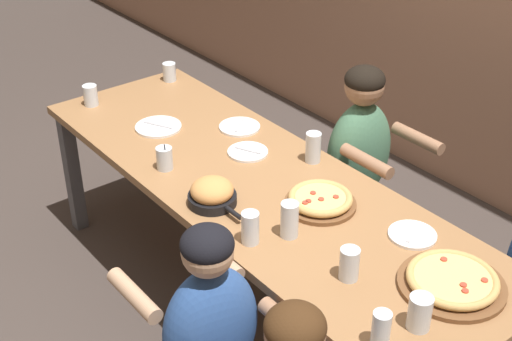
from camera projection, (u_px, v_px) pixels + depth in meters
ground_plane at (256, 311)px, 3.47m from camera, size 18.00×18.00×0.00m
dining_table at (256, 195)px, 3.12m from camera, size 2.49×0.81×0.75m
pizza_board_main at (320, 200)px, 2.90m from camera, size 0.30×0.30×0.05m
pizza_board_second at (452, 281)px, 2.47m from camera, size 0.38×0.38×0.05m
skillet_bowl at (212, 193)px, 2.90m from camera, size 0.29×0.20×0.11m
empty_plate_a at (158, 127)px, 3.50m from camera, size 0.23×0.23×0.02m
empty_plate_b at (412, 235)px, 2.73m from camera, size 0.19×0.19×0.02m
empty_plate_c at (248, 152)px, 3.28m from camera, size 0.19×0.19×0.02m
empty_plate_d at (240, 127)px, 3.50m from camera, size 0.20×0.20×0.02m
cocktail_glass_blue at (165, 159)px, 3.14m from camera, size 0.07×0.07×0.13m
drinking_glass_a at (349, 266)px, 2.49m from camera, size 0.07×0.07×0.12m
drinking_glass_b at (313, 149)px, 3.19m from camera, size 0.07×0.07×0.14m
drinking_glass_c at (419, 315)px, 2.28m from camera, size 0.08×0.08×0.12m
drinking_glass_d at (169, 73)px, 3.97m from camera, size 0.07×0.07×0.10m
drinking_glass_e at (250, 229)px, 2.67m from camera, size 0.07×0.07×0.13m
drinking_glass_f at (289, 222)px, 2.71m from camera, size 0.07×0.07×0.15m
drinking_glass_g at (91, 96)px, 3.70m from camera, size 0.07×0.07×0.11m
drinking_glass_h at (381, 332)px, 2.21m from camera, size 0.06×0.06×0.13m
diner_far_center at (357, 182)px, 3.53m from camera, size 0.51×0.40×1.13m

